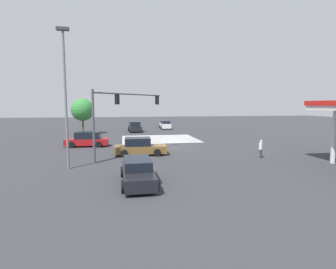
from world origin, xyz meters
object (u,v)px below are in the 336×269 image
car_2 (135,127)px  street_light_pole_a (65,88)px  car_4 (87,140)px  car_3 (165,125)px  pedestrian (261,148)px  fire_hydrant (98,137)px  traffic_signal_mast (120,108)px  car_1 (140,147)px  car_0 (138,172)px  tree_corner_a (82,110)px

car_2 → street_light_pole_a: street_light_pole_a is taller
car_2 → car_4: (5.77, 15.11, -0.07)m
car_3 → pedestrian: (-3.64, 28.59, 0.11)m
fire_hydrant → car_4: bearing=79.9°
traffic_signal_mast → car_2: size_ratio=1.22×
car_3 → fire_hydrant: size_ratio=5.53×
car_1 → pedestrian: size_ratio=3.02×
car_3 → car_1: bearing=166.8°
car_1 → pedestrian: (-9.99, 3.22, 0.14)m
car_0 → pedestrian: size_ratio=3.19×
traffic_signal_mast → tree_corner_a: traffic_signal_mast is taller
tree_corner_a → fire_hydrant: bearing=110.5°
traffic_signal_mast → car_1: size_ratio=1.29×
car_0 → fire_hydrant: 19.02m
car_3 → car_4: (11.65, 19.67, 0.00)m
street_light_pole_a → fire_hydrant: bearing=-92.9°
pedestrian → tree_corner_a: (17.47, -21.16, 2.88)m
tree_corner_a → car_0: bearing=104.5°
car_1 → street_light_pole_a: size_ratio=0.49×
car_0 → car_1: size_ratio=1.06×
traffic_signal_mast → tree_corner_a: bearing=62.1°
car_3 → pedestrian: size_ratio=3.08×
car_2 → street_light_pole_a: 26.32m
car_4 → pedestrian: bearing=153.0°
car_1 → car_3: car_1 is taller
car_0 → pedestrian: bearing=115.7°
car_1 → car_4: bearing=134.9°
fire_hydrant → car_3: bearing=-125.4°
car_4 → traffic_signal_mast: bearing=121.9°
traffic_signal_mast → fire_hydrant: traffic_signal_mast is taller
car_2 → car_4: size_ratio=1.08×
tree_corner_a → fire_hydrant: 9.04m
car_4 → pedestrian: (-15.30, 8.92, 0.10)m
car_1 → fire_hydrant: size_ratio=5.42×
car_2 → tree_corner_a: tree_corner_a is taller
car_1 → fire_hydrant: 11.03m
street_light_pole_a → car_3: bearing=-111.3°
car_0 → car_3: (-6.98, -33.93, 0.08)m
traffic_signal_mast → pedestrian: size_ratio=3.89×
traffic_signal_mast → fire_hydrant: bearing=59.5°
car_1 → street_light_pole_a: 8.46m
car_2 → street_light_pole_a: (5.72, 25.24, 4.81)m
pedestrian → fire_hydrant: size_ratio=1.80×
car_4 → tree_corner_a: bearing=-76.7°
car_0 → fire_hydrant: (3.89, -18.62, -0.24)m
fire_hydrant → tree_corner_a: bearing=-69.5°
car_1 → pedestrian: bearing=-16.0°
traffic_signal_mast → car_2: bearing=39.4°
car_2 → car_4: 16.17m
traffic_signal_mast → car_3: 27.73m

